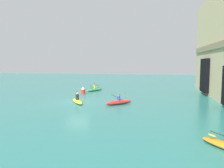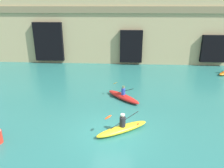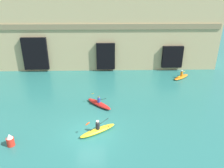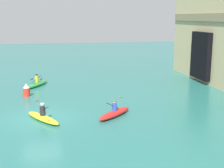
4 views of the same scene
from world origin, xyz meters
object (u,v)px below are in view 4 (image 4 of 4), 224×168
kayak_green (37,84)px  marker_buoy (26,90)px  kayak_yellow (43,117)px  kayak_red (115,113)px

kayak_green → marker_buoy: bearing=18.9°
kayak_yellow → kayak_green: bearing=-28.6°
kayak_green → kayak_yellow: bearing=33.8°
kayak_green → marker_buoy: (3.73, -0.67, 0.26)m
kayak_yellow → marker_buoy: bearing=-20.5°
kayak_red → kayak_yellow: bearing=136.0°
kayak_green → marker_buoy: kayak_green is taller
marker_buoy → kayak_green: bearing=169.9°
kayak_yellow → marker_buoy: (-6.71, -1.54, 0.26)m
kayak_green → marker_buoy: size_ratio=3.21×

